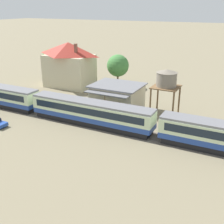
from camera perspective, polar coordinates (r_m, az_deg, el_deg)
The scene contains 8 objects.
ground_plane at distance 42.20m, azimuth 6.52°, elevation -4.28°, with size 600.00×600.00×0.00m, color #7A7056.
passenger_train at distance 44.06m, azimuth -4.06°, elevation -0.01°, with size 64.75×3.12×3.92m.
railway_track at distance 48.60m, azimuth -11.09°, elevation -1.06°, with size 111.13×3.60×0.04m.
station_building at distance 50.89m, azimuth 1.08°, elevation 3.12°, with size 8.90×8.64×4.60m.
station_house_red_roof at distance 65.96m, azimuth -8.69°, elevation 9.61°, with size 11.42×7.60×10.14m.
water_tower at distance 46.56m, azimuth 11.01°, elevation 6.44°, with size 4.30×4.30×8.25m.
yard_tree_0 at distance 74.41m, azimuth -12.52°, elevation 10.85°, with size 3.87×3.87×7.48m.
yard_tree_1 at distance 65.49m, azimuth 1.20°, elevation 9.40°, with size 5.07×5.07×7.38m.
Camera 1 is at (12.95, -35.99, 17.82)m, focal length 45.00 mm.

